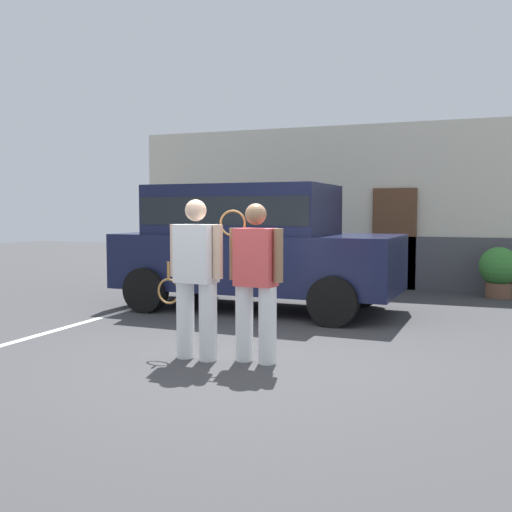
% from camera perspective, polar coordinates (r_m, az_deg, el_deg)
% --- Properties ---
extents(ground_plane, '(40.00, 40.00, 0.00)m').
position_cam_1_polar(ground_plane, '(6.61, -1.79, -9.92)').
color(ground_plane, '#38383A').
extents(parking_stripe_0, '(0.12, 4.40, 0.01)m').
position_cam_1_polar(parking_stripe_0, '(9.31, -15.10, -5.86)').
color(parking_stripe_0, silver).
rests_on(parking_stripe_0, ground_plane).
extents(house_frontage, '(10.18, 0.40, 3.45)m').
position_cam_1_polar(house_frontage, '(12.99, 9.89, 4.27)').
color(house_frontage, beige).
rests_on(house_frontage, ground_plane).
extents(parked_suv, '(4.66, 2.28, 2.05)m').
position_cam_1_polar(parked_suv, '(9.80, -0.46, 1.53)').
color(parked_suv, '#141938').
rests_on(parked_suv, ground_plane).
extents(tennis_player_man, '(0.90, 0.31, 1.75)m').
position_cam_1_polar(tennis_player_man, '(6.51, -5.80, -2.04)').
color(tennis_player_man, white).
rests_on(tennis_player_man, ground_plane).
extents(tennis_player_woman, '(0.77, 0.31, 1.71)m').
position_cam_1_polar(tennis_player_woman, '(6.35, -0.05, -2.30)').
color(tennis_player_woman, white).
rests_on(tennis_player_woman, ground_plane).
extents(potted_plant_by_porch, '(0.73, 0.73, 0.96)m').
position_cam_1_polar(potted_plant_by_porch, '(11.99, 22.31, -1.23)').
color(potted_plant_by_porch, brown).
rests_on(potted_plant_by_porch, ground_plane).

